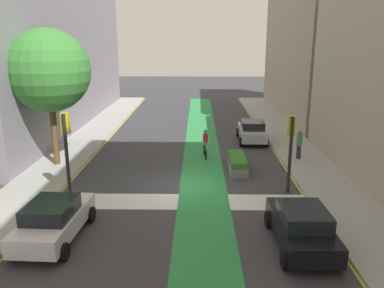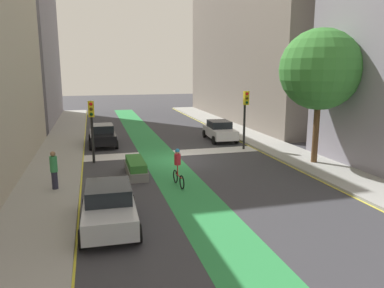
# 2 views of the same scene
# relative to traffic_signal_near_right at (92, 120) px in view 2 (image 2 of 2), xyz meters

# --- Properties ---
(ground_plane) EXTENTS (120.00, 120.00, 0.00)m
(ground_plane) POSITION_rel_traffic_signal_near_right_xyz_m (-5.29, 0.64, -2.69)
(ground_plane) COLOR #38383D
(bike_lane_paint) EXTENTS (2.40, 60.00, 0.01)m
(bike_lane_paint) POSITION_rel_traffic_signal_near_right_xyz_m (-4.20, 0.64, -2.69)
(bike_lane_paint) COLOR #2D8C47
(bike_lane_paint) RESTS_ON ground_plane
(crosswalk_band) EXTENTS (12.00, 1.80, 0.01)m
(crosswalk_band) POSITION_rel_traffic_signal_near_right_xyz_m (-5.29, -1.36, -2.69)
(crosswalk_band) COLOR silver
(crosswalk_band) RESTS_ON ground_plane
(sidewalk_left) EXTENTS (3.00, 60.00, 0.15)m
(sidewalk_left) POSITION_rel_traffic_signal_near_right_xyz_m (-12.79, 0.64, -2.61)
(sidewalk_left) COLOR #9E9E99
(sidewalk_left) RESTS_ON ground_plane
(curb_stripe_left) EXTENTS (0.16, 60.00, 0.01)m
(curb_stripe_left) POSITION_rel_traffic_signal_near_right_xyz_m (-11.29, 0.64, -2.68)
(curb_stripe_left) COLOR yellow
(curb_stripe_left) RESTS_ON ground_plane
(sidewalk_right) EXTENTS (3.00, 60.00, 0.15)m
(sidewalk_right) POSITION_rel_traffic_signal_near_right_xyz_m (2.21, 0.64, -2.61)
(sidewalk_right) COLOR #9E9E99
(sidewalk_right) RESTS_ON ground_plane
(curb_stripe_right) EXTENTS (0.16, 60.00, 0.01)m
(curb_stripe_right) POSITION_rel_traffic_signal_near_right_xyz_m (0.71, 0.64, -2.68)
(curb_stripe_right) COLOR yellow
(curb_stripe_right) RESTS_ON ground_plane
(traffic_signal_near_right) EXTENTS (0.35, 0.52, 3.82)m
(traffic_signal_near_right) POSITION_rel_traffic_signal_near_right_xyz_m (0.00, 0.00, 0.00)
(traffic_signal_near_right) COLOR black
(traffic_signal_near_right) RESTS_ON ground_plane
(traffic_signal_near_left) EXTENTS (0.35, 0.52, 4.16)m
(traffic_signal_near_left) POSITION_rel_traffic_signal_near_right_xyz_m (-10.46, -1.22, 0.23)
(traffic_signal_near_left) COLOR black
(traffic_signal_near_left) RESTS_ON ground_plane
(car_black_right_near) EXTENTS (2.07, 4.22, 1.57)m
(car_black_right_near) POSITION_rel_traffic_signal_near_right_xyz_m (-0.70, -5.32, -1.89)
(car_black_right_near) COLOR black
(car_black_right_near) RESTS_ON ground_plane
(car_silver_right_far) EXTENTS (2.12, 4.25, 1.57)m
(car_silver_right_far) POSITION_rel_traffic_signal_near_right_xyz_m (-0.48, 9.72, -1.89)
(car_silver_right_far) COLOR #B2B7BF
(car_silver_right_far) RESTS_ON ground_plane
(car_white_left_near) EXTENTS (2.20, 4.28, 1.57)m
(car_white_left_near) POSITION_rel_traffic_signal_near_right_xyz_m (-9.89, -4.93, -1.89)
(car_white_left_near) COLOR silver
(car_white_left_near) RESTS_ON ground_plane
(cyclist_in_lane) EXTENTS (0.32, 1.73, 1.86)m
(cyclist_in_lane) POSITION_rel_traffic_signal_near_right_xyz_m (-4.00, 5.60, -1.72)
(cyclist_in_lane) COLOR black
(cyclist_in_lane) RESTS_ON ground_plane
(pedestrian_sidewalk_right_a) EXTENTS (0.34, 0.34, 1.81)m
(pedestrian_sidewalk_right_a) POSITION_rel_traffic_signal_near_right_xyz_m (1.80, 5.06, -1.61)
(pedestrian_sidewalk_right_a) COLOR #262638
(pedestrian_sidewalk_right_a) RESTS_ON sidewalk_right
(street_tree_near) EXTENTS (4.67, 4.67, 7.83)m
(street_tree_near) POSITION_rel_traffic_signal_near_right_xyz_m (-12.88, 3.75, 2.94)
(street_tree_near) COLOR brown
(street_tree_near) RESTS_ON sidewalk_left
(median_planter) EXTENTS (0.97, 3.14, 0.85)m
(median_planter) POSITION_rel_traffic_signal_near_right_xyz_m (-2.20, 3.22, -2.29)
(median_planter) COLOR slate
(median_planter) RESTS_ON ground_plane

